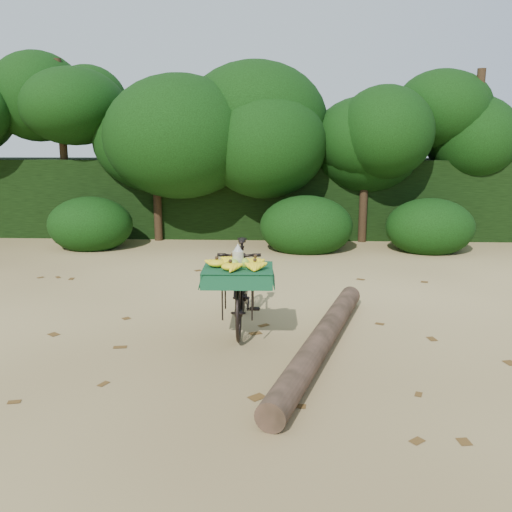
{
  "coord_description": "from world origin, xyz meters",
  "views": [
    {
      "loc": [
        1.01,
        -6.71,
        2.22
      ],
      "look_at": [
        0.71,
        -0.55,
        0.91
      ],
      "focal_mm": 38.0,
      "sensor_mm": 36.0,
      "label": 1
    }
  ],
  "objects": [
    {
      "name": "bush_clumps",
      "position": [
        0.5,
        4.3,
        0.45
      ],
      "size": [
        8.8,
        1.7,
        0.9
      ],
      "primitive_type": null,
      "color": "black",
      "rests_on": "ground"
    },
    {
      "name": "vendor_bicycle",
      "position": [
        0.52,
        -0.44,
        0.54
      ],
      "size": [
        0.77,
        1.8,
        1.06
      ],
      "rotation": [
        0.0,
        0.0,
        0.03
      ],
      "color": "black",
      "rests_on": "ground"
    },
    {
      "name": "hedge_backdrop",
      "position": [
        0.0,
        6.3,
        0.9
      ],
      "size": [
        26.0,
        1.8,
        1.8
      ],
      "primitive_type": "cube",
      "color": "black",
      "rests_on": "ground"
    },
    {
      "name": "leaf_litter",
      "position": [
        0.0,
        0.65,
        0.01
      ],
      "size": [
        7.0,
        7.3,
        0.01
      ],
      "primitive_type": null,
      "color": "#543716",
      "rests_on": "ground"
    },
    {
      "name": "ground",
      "position": [
        0.0,
        0.0,
        0.0
      ],
      "size": [
        80.0,
        80.0,
        0.0
      ],
      "primitive_type": "plane",
      "color": "#D3B670",
      "rests_on": "ground"
    },
    {
      "name": "tree_row",
      "position": [
        -0.65,
        5.5,
        2.0
      ],
      "size": [
        14.5,
        2.0,
        4.0
      ],
      "primitive_type": null,
      "color": "black",
      "rests_on": "ground"
    },
    {
      "name": "fallen_log",
      "position": [
        1.44,
        -1.18,
        0.13
      ],
      "size": [
        1.28,
        3.51,
        0.26
      ],
      "primitive_type": "cylinder",
      "rotation": [
        1.57,
        0.0,
        -0.29
      ],
      "color": "brown",
      "rests_on": "ground"
    }
  ]
}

